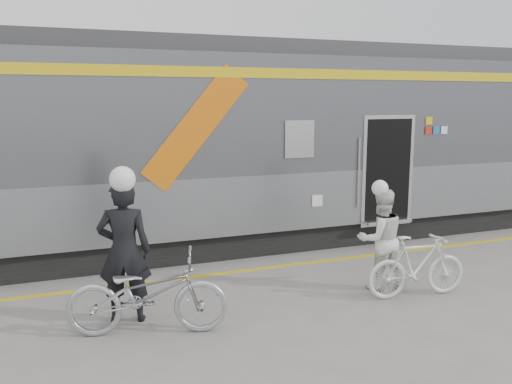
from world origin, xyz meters
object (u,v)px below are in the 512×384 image
bicycle_left (148,294)px  bicycle_right (417,266)px  man (124,251)px  woman (381,239)px

bicycle_left → bicycle_right: bicycle_left is taller
bicycle_left → bicycle_right: 4.06m
man → bicycle_right: man is taller
bicycle_left → woman: (3.76, 0.39, 0.26)m
man → bicycle_right: (4.26, -0.71, -0.49)m
woman → bicycle_right: woman is taller
man → woman: (3.96, -0.16, -0.17)m
man → bicycle_right: bearing=-174.2°
bicycle_right → bicycle_left: bearing=94.5°
woman → bicycle_right: size_ratio=0.99×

